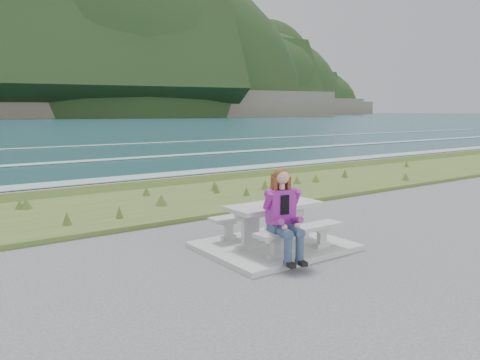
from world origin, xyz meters
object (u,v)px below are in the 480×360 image
object	(u,v)px
bench_landward	(300,233)
seated_woman	(285,227)
bench_seaward	(251,218)
picnic_table	(274,213)

from	to	relation	value
bench_landward	seated_woman	world-z (taller)	seated_woman
bench_seaward	seated_woman	xyz separation A→B (m)	(-0.45, -1.54, 0.20)
bench_landward	seated_woman	bearing A→B (deg)	-162.68
picnic_table	seated_woman	distance (m)	0.95
bench_seaward	seated_woman	bearing A→B (deg)	-106.32
picnic_table	bench_seaward	distance (m)	0.74
picnic_table	bench_seaward	world-z (taller)	picnic_table
seated_woman	bench_seaward	bearing A→B (deg)	85.35
bench_landward	bench_seaward	xyz separation A→B (m)	(0.00, 1.40, 0.00)
picnic_table	bench_landward	xyz separation A→B (m)	(0.00, -0.70, -0.23)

